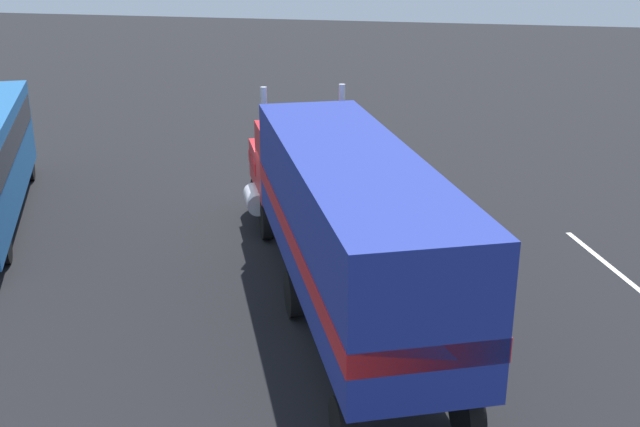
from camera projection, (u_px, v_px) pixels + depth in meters
ground_plane at (288, 225)px, 23.55m from camera, size 120.00×120.00×0.00m
lane_stripe_near at (398, 244)px, 22.08m from camera, size 4.04×2.05×0.01m
lane_stripe_mid at (483, 224)px, 23.63m from camera, size 4.05×2.02×0.01m
lane_stripe_far at (604, 262)px, 20.84m from camera, size 4.16×1.73×0.01m
semi_truck at (339, 209)px, 17.38m from camera, size 13.94×8.07×4.50m
person_bystander at (440, 259)px, 18.80m from camera, size 0.42×0.48×1.63m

